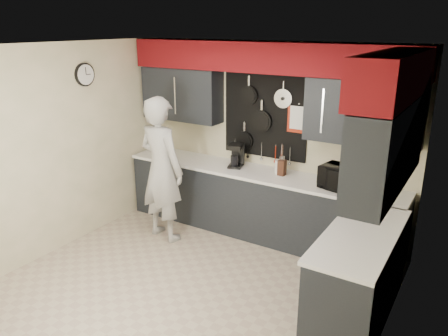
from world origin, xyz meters
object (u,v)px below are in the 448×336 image
Objects in this scene: knife_block at (282,168)px; coffee_maker at (236,155)px; utensil_crock at (280,167)px; person at (162,170)px; microwave at (342,178)px.

knife_block is 0.69m from coffee_maker.
utensil_crock is 0.09× the size of person.
microwave is 2.47× the size of knife_block.
knife_block is 0.63× the size of coffee_maker.
knife_block is at bearing -45.08° from utensil_crock.
knife_block is 0.10× the size of person.
utensil_crock is at bearing -177.08° from microwave.
coffee_maker is at bearing -171.14° from microwave.
utensil_crock is (-0.87, 0.15, -0.05)m from microwave.
person reaches higher than utensil_crock.
coffee_maker reaches higher than microwave.
coffee_maker is at bearing -177.03° from knife_block.
microwave is 0.26× the size of person.
person is (-0.69, -0.77, -0.12)m from coffee_maker.
knife_block is 1.58m from person.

